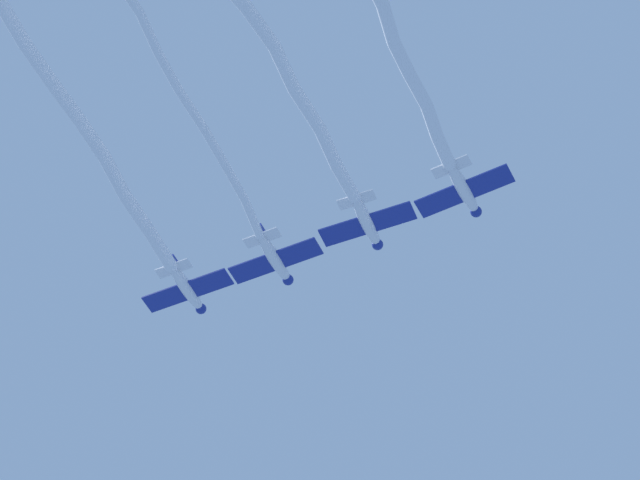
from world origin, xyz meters
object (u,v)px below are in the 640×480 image
Objects in this scene: airplane_left_wing at (367,223)px; airplane_right_wing at (275,259)px; airplane_lead at (464,190)px; airplane_slot at (187,289)px.

airplane_right_wing is at bearing 86.39° from airplane_left_wing.
airplane_left_wing reaches higher than airplane_right_wing.
airplane_lead and airplane_right_wing have the same top height.
airplane_left_wing reaches higher than airplane_lead.
airplane_lead is 1.00× the size of airplane_slot.
airplane_slot is (-20.51, 5.84, 0.30)m from airplane_lead.
airplane_lead is at bearing -90.75° from airplane_right_wing.
airplane_lead is 1.00× the size of airplane_right_wing.
airplane_left_wing and airplane_slot have the same top height.
airplane_lead is 7.12m from airplane_left_wing.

